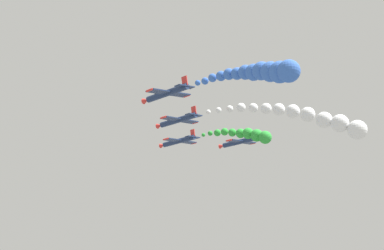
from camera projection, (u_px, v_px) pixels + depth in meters
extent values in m
cylinder|color=navy|center=(179.00, 141.00, 112.51)|extent=(1.23, 9.00, 1.23)
cone|color=red|center=(162.00, 145.00, 115.67)|extent=(1.17, 1.20, 1.17)
cube|color=navy|center=(180.00, 141.00, 112.24)|extent=(9.15, 1.90, 1.36)
cylinder|color=red|center=(166.00, 139.00, 108.79)|extent=(0.40, 1.40, 0.40)
cylinder|color=red|center=(194.00, 143.00, 115.69)|extent=(0.40, 1.40, 0.40)
cube|color=navy|center=(193.00, 137.00, 110.04)|extent=(3.79, 1.20, 0.67)
cube|color=red|center=(193.00, 133.00, 110.19)|extent=(0.35, 1.10, 1.60)
ellipsoid|color=black|center=(173.00, 140.00, 113.74)|extent=(0.88, 2.20, 0.80)
sphere|color=green|center=(203.00, 135.00, 108.24)|extent=(0.82, 0.82, 0.82)
sphere|color=green|center=(210.00, 133.00, 106.93)|extent=(1.05, 1.05, 1.05)
sphere|color=green|center=(217.00, 133.00, 105.57)|extent=(1.46, 1.46, 1.46)
sphere|color=green|center=(225.00, 132.00, 104.21)|extent=(1.55, 1.55, 1.55)
sphere|color=green|center=(232.00, 133.00, 102.78)|extent=(1.64, 1.64, 1.64)
sphere|color=green|center=(240.00, 133.00, 101.46)|extent=(1.92, 1.92, 1.92)
sphere|color=green|center=(248.00, 133.00, 99.93)|extent=(2.21, 2.21, 2.21)
sphere|color=green|center=(257.00, 135.00, 98.53)|extent=(2.44, 2.44, 2.44)
sphere|color=green|center=(265.00, 137.00, 96.98)|extent=(2.50, 2.50, 2.50)
cylinder|color=navy|center=(178.00, 120.00, 99.18)|extent=(1.25, 9.00, 1.25)
cone|color=red|center=(160.00, 126.00, 102.34)|extent=(1.19, 1.20, 1.19)
cube|color=navy|center=(180.00, 120.00, 98.91)|extent=(9.13, 1.90, 1.54)
cylinder|color=red|center=(163.00, 117.00, 95.44)|extent=(0.41, 1.40, 0.41)
cylinder|color=red|center=(195.00, 123.00, 102.38)|extent=(0.41, 1.40, 0.41)
cube|color=navy|center=(194.00, 115.00, 96.71)|extent=(3.78, 1.20, 0.74)
cube|color=red|center=(194.00, 110.00, 96.85)|extent=(0.38, 1.10, 1.60)
ellipsoid|color=black|center=(171.00, 120.00, 100.41)|extent=(0.89, 2.20, 0.81)
sphere|color=white|center=(208.00, 112.00, 94.71)|extent=(0.91, 0.91, 0.91)
sphere|color=white|center=(218.00, 110.00, 93.19)|extent=(1.08, 1.08, 1.08)
sphere|color=white|center=(230.00, 109.00, 91.79)|extent=(1.25, 1.25, 1.25)
sphere|color=white|center=(241.00, 108.00, 90.33)|extent=(1.62, 1.62, 1.62)
sphere|color=white|center=(253.00, 108.00, 88.88)|extent=(1.65, 1.65, 1.65)
sphere|color=white|center=(266.00, 109.00, 87.48)|extent=(1.91, 1.91, 1.91)
sphere|color=white|center=(279.00, 109.00, 85.91)|extent=(2.07, 2.07, 2.07)
sphere|color=white|center=(293.00, 111.00, 84.49)|extent=(2.31, 2.31, 2.31)
sphere|color=white|center=(308.00, 114.00, 83.08)|extent=(2.43, 2.43, 2.43)
sphere|color=white|center=(324.00, 120.00, 81.79)|extent=(2.63, 2.63, 2.63)
sphere|color=white|center=(340.00, 123.00, 80.31)|extent=(2.85, 2.85, 2.85)
sphere|color=white|center=(357.00, 130.00, 78.93)|extent=(3.04, 3.04, 3.04)
cylinder|color=navy|center=(240.00, 142.00, 114.11)|extent=(1.25, 9.00, 1.25)
cone|color=red|center=(222.00, 146.00, 117.27)|extent=(1.19, 1.20, 1.19)
cube|color=navy|center=(241.00, 142.00, 113.84)|extent=(9.12, 1.90, 1.57)
cylinder|color=red|center=(229.00, 140.00, 110.37)|extent=(0.41, 1.40, 0.41)
cylinder|color=red|center=(253.00, 143.00, 117.31)|extent=(0.41, 1.40, 0.41)
cube|color=navy|center=(255.00, 138.00, 111.64)|extent=(3.78, 1.20, 0.75)
cube|color=red|center=(255.00, 134.00, 111.78)|extent=(0.38, 1.10, 1.60)
ellipsoid|color=black|center=(233.00, 141.00, 115.33)|extent=(0.90, 2.20, 0.81)
cylinder|color=navy|center=(167.00, 93.00, 85.51)|extent=(1.30, 9.00, 1.30)
cone|color=red|center=(146.00, 100.00, 88.67)|extent=(1.23, 1.20, 1.23)
cube|color=navy|center=(169.00, 93.00, 85.25)|extent=(9.05, 1.90, 2.01)
cylinder|color=red|center=(150.00, 90.00, 81.73)|extent=(0.42, 1.40, 0.42)
cylinder|color=red|center=(187.00, 96.00, 88.76)|extent=(0.42, 1.40, 0.42)
cube|color=navy|center=(185.00, 87.00, 83.04)|extent=(3.76, 1.20, 0.93)
cube|color=red|center=(185.00, 81.00, 83.14)|extent=(0.46, 1.10, 1.60)
ellipsoid|color=black|center=(159.00, 93.00, 86.72)|extent=(0.92, 2.20, 0.85)
sphere|color=blue|center=(198.00, 83.00, 81.42)|extent=(0.91, 0.91, 0.91)
sphere|color=blue|center=(205.00, 81.00, 80.18)|extent=(1.15, 1.15, 1.15)
sphere|color=blue|center=(212.00, 78.00, 79.00)|extent=(1.35, 1.35, 1.35)
sphere|color=blue|center=(221.00, 76.00, 77.90)|extent=(1.57, 1.57, 1.57)
sphere|color=blue|center=(229.00, 74.00, 76.64)|extent=(1.77, 1.77, 1.77)
sphere|color=blue|center=(237.00, 74.00, 75.25)|extent=(1.86, 1.86, 1.86)
sphere|color=blue|center=(245.00, 72.00, 73.93)|extent=(2.19, 2.19, 2.19)
sphere|color=blue|center=(254.00, 72.00, 72.40)|extent=(2.45, 2.45, 2.45)
sphere|color=blue|center=(262.00, 71.00, 70.82)|extent=(2.65, 2.65, 2.65)
sphere|color=blue|center=(271.00, 72.00, 69.26)|extent=(2.83, 2.83, 2.83)
sphere|color=blue|center=(280.00, 72.00, 67.72)|extent=(3.01, 3.01, 3.01)
sphere|color=blue|center=(289.00, 71.00, 66.06)|extent=(3.05, 3.05, 3.05)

